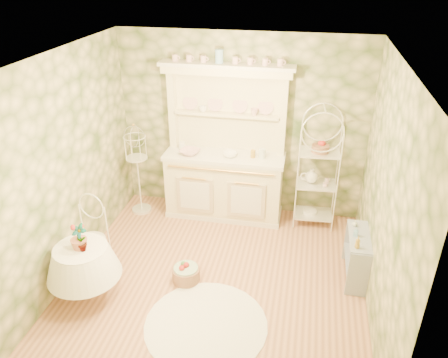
% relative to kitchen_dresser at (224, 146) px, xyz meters
% --- Properties ---
extents(floor, '(3.60, 3.60, 0.00)m').
position_rel_kitchen_dresser_xyz_m(floor, '(0.20, -1.52, -1.15)').
color(floor, tan).
rests_on(floor, ground).
extents(ceiling, '(3.60, 3.60, 0.00)m').
position_rel_kitchen_dresser_xyz_m(ceiling, '(0.20, -1.52, 1.56)').
color(ceiling, white).
rests_on(ceiling, floor).
extents(wall_left, '(3.60, 3.60, 0.00)m').
position_rel_kitchen_dresser_xyz_m(wall_left, '(-1.60, -1.52, 0.21)').
color(wall_left, beige).
rests_on(wall_left, floor).
extents(wall_right, '(3.60, 3.60, 0.00)m').
position_rel_kitchen_dresser_xyz_m(wall_right, '(2.00, -1.52, 0.21)').
color(wall_right, beige).
rests_on(wall_right, floor).
extents(wall_back, '(3.60, 3.60, 0.00)m').
position_rel_kitchen_dresser_xyz_m(wall_back, '(0.20, 0.28, 0.21)').
color(wall_back, beige).
rests_on(wall_back, floor).
extents(wall_front, '(3.60, 3.60, 0.00)m').
position_rel_kitchen_dresser_xyz_m(wall_front, '(0.20, -3.32, 0.21)').
color(wall_front, beige).
rests_on(wall_front, floor).
extents(kitchen_dresser, '(1.87, 0.61, 2.29)m').
position_rel_kitchen_dresser_xyz_m(kitchen_dresser, '(0.00, 0.00, 0.00)').
color(kitchen_dresser, '#F8F3C9').
rests_on(kitchen_dresser, floor).
extents(bakers_rack, '(0.57, 0.43, 1.77)m').
position_rel_kitchen_dresser_xyz_m(bakers_rack, '(1.35, 0.02, -0.26)').
color(bakers_rack, white).
rests_on(bakers_rack, floor).
extents(side_shelf, '(0.26, 0.68, 0.58)m').
position_rel_kitchen_dresser_xyz_m(side_shelf, '(1.88, -1.13, -0.85)').
color(side_shelf, '#9CA6BD').
rests_on(side_shelf, floor).
extents(round_table, '(0.73, 0.73, 0.70)m').
position_rel_kitchen_dresser_xyz_m(round_table, '(-1.20, -2.13, -0.79)').
color(round_table, white).
rests_on(round_table, floor).
extents(cafe_chair, '(0.47, 0.47, 0.91)m').
position_rel_kitchen_dresser_xyz_m(cafe_chair, '(-1.37, -1.65, -0.69)').
color(cafe_chair, white).
rests_on(cafe_chair, floor).
extents(birdcage_stand, '(0.35, 0.35, 1.41)m').
position_rel_kitchen_dresser_xyz_m(birdcage_stand, '(-1.29, -0.16, -0.44)').
color(birdcage_stand, white).
rests_on(birdcage_stand, floor).
extents(floor_basket, '(0.46, 0.46, 0.22)m').
position_rel_kitchen_dresser_xyz_m(floor_basket, '(-0.16, -1.62, -1.03)').
color(floor_basket, '#9C6D51').
rests_on(floor_basket, floor).
extents(lace_rug, '(1.48, 1.48, 0.01)m').
position_rel_kitchen_dresser_xyz_m(lace_rug, '(0.25, -2.28, -1.14)').
color(lace_rug, white).
rests_on(lace_rug, floor).
extents(bowl_floral, '(0.35, 0.35, 0.07)m').
position_rel_kitchen_dresser_xyz_m(bowl_floral, '(-0.49, -0.09, -0.13)').
color(bowl_floral, white).
rests_on(bowl_floral, kitchen_dresser).
extents(bowl_white, '(0.27, 0.27, 0.07)m').
position_rel_kitchen_dresser_xyz_m(bowl_white, '(0.09, -0.05, -0.13)').
color(bowl_white, white).
rests_on(bowl_white, kitchen_dresser).
extents(cup_left, '(0.12, 0.12, 0.09)m').
position_rel_kitchen_dresser_xyz_m(cup_left, '(-0.35, 0.16, 0.47)').
color(cup_left, white).
rests_on(cup_left, kitchen_dresser).
extents(cup_right, '(0.13, 0.13, 0.10)m').
position_rel_kitchen_dresser_xyz_m(cup_right, '(0.40, 0.16, 0.47)').
color(cup_right, white).
rests_on(cup_right, kitchen_dresser).
extents(potted_geranium, '(0.19, 0.14, 0.33)m').
position_rel_kitchen_dresser_xyz_m(potted_geranium, '(-1.15, -2.17, -0.30)').
color(potted_geranium, '#3F7238').
rests_on(potted_geranium, round_table).
extents(bottle_amber, '(0.07, 0.07, 0.15)m').
position_rel_kitchen_dresser_xyz_m(bottle_amber, '(1.83, -1.38, -0.46)').
color(bottle_amber, '#AE8A29').
rests_on(bottle_amber, side_shelf).
extents(bottle_blue, '(0.06, 0.06, 0.11)m').
position_rel_kitchen_dresser_xyz_m(bottle_blue, '(1.82, -1.15, -0.49)').
color(bottle_blue, '#83B8DF').
rests_on(bottle_blue, side_shelf).
extents(bottle_glass, '(0.08, 0.08, 0.09)m').
position_rel_kitchen_dresser_xyz_m(bottle_glass, '(1.83, -0.93, -0.50)').
color(bottle_glass, silver).
rests_on(bottle_glass, side_shelf).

